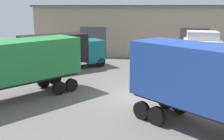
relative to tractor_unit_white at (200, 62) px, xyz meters
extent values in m
plane|color=slate|center=(-4.79, -2.99, -2.00)|extent=(60.00, 60.00, 0.00)
cube|color=tan|center=(-4.79, 15.02, 0.94)|extent=(26.66, 8.02, 5.88)
cube|color=#565B60|center=(-4.79, 15.02, 4.01)|extent=(27.16, 8.52, 0.25)
cube|color=#4C5156|center=(-10.65, 11.04, -0.20)|extent=(3.20, 0.08, 3.60)
cube|color=#4C5156|center=(1.08, 11.04, -0.20)|extent=(3.20, 0.08, 3.60)
cube|color=silver|center=(-0.05, -0.46, 0.08)|extent=(2.67, 2.57, 3.22)
cube|color=silver|center=(-0.03, -0.26, 1.96)|extent=(2.22, 1.83, 0.60)
cube|color=black|center=(-0.13, -1.63, 0.72)|extent=(2.10, 0.23, 1.16)
cube|color=#232326|center=(0.19, 2.79, -1.41)|extent=(2.29, 4.26, 0.24)
cylinder|color=#B2B2B7|center=(1.14, 2.12, -1.58)|extent=(0.64, 1.14, 0.56)
cylinder|color=black|center=(1.01, -1.14, -1.53)|extent=(0.37, 0.96, 0.94)
cylinder|color=black|center=(-1.19, -0.98, -1.53)|extent=(0.37, 0.96, 0.94)
cylinder|color=black|center=(1.33, 3.38, -1.53)|extent=(0.37, 0.96, 0.94)
cylinder|color=black|center=(-0.86, 3.54, -1.53)|extent=(0.37, 0.96, 0.94)
cylinder|color=black|center=(1.40, 4.28, -1.53)|extent=(0.37, 0.96, 0.94)
cylinder|color=black|center=(-0.80, 4.43, -1.53)|extent=(0.37, 0.96, 0.94)
cylinder|color=black|center=(-9.83, -3.14, -1.53)|extent=(0.82, 0.93, 0.94)
cylinder|color=black|center=(-11.56, -1.78, -1.53)|extent=(0.82, 0.93, 0.94)
cylinder|color=black|center=(-9.21, -2.35, -1.53)|extent=(0.82, 0.93, 0.94)
cylinder|color=black|center=(-10.95, -1.00, -1.53)|extent=(0.82, 0.93, 0.94)
cube|color=#197075|center=(-9.71, 6.11, -0.42)|extent=(3.01, 3.06, 2.20)
cube|color=black|center=(-9.02, 6.72, -0.02)|extent=(1.40, 1.56, 0.88)
cube|color=black|center=(-12.69, 3.46, 0.08)|extent=(6.14, 5.84, 2.70)
cylinder|color=black|center=(-10.07, 7.20, -1.52)|extent=(0.92, 0.86, 0.96)
cylinder|color=black|center=(-8.67, 5.63, -1.52)|extent=(0.92, 0.86, 0.96)
cylinder|color=black|center=(-14.47, 3.28, -1.52)|extent=(0.92, 0.86, 0.96)
cylinder|color=black|center=(-13.07, 1.71, -1.52)|extent=(0.92, 0.86, 0.96)
cylinder|color=black|center=(-15.22, 2.61, -1.52)|extent=(0.92, 0.86, 0.96)
cylinder|color=black|center=(-13.82, 1.05, -1.52)|extent=(0.92, 0.86, 0.96)
cube|color=#232326|center=(-0.22, -7.87, -0.77)|extent=(8.47, 7.16, 0.24)
cylinder|color=black|center=(-1.82, -5.22, -1.50)|extent=(0.97, 0.85, 0.99)
cylinder|color=black|center=(-3.17, -6.95, -1.50)|extent=(0.97, 0.85, 0.99)
cylinder|color=black|center=(-2.61, -4.60, -1.50)|extent=(0.97, 0.85, 0.99)
cylinder|color=black|center=(-3.96, -6.34, -1.50)|extent=(0.97, 0.85, 0.99)
cube|color=black|center=(-4.57, -0.04, -1.98)|extent=(0.40, 0.40, 0.04)
cone|color=orange|center=(-4.57, -0.04, -1.73)|extent=(0.36, 0.36, 0.55)
camera|label=1|loc=(-3.48, -19.72, 4.02)|focal=42.00mm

